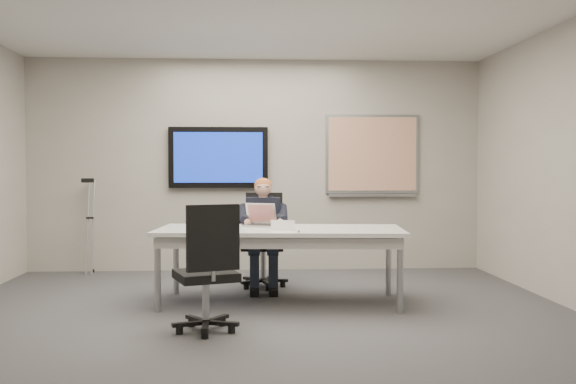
{
  "coord_description": "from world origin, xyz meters",
  "views": [
    {
      "loc": [
        -0.08,
        -5.54,
        1.35
      ],
      "look_at": [
        0.3,
        0.99,
        1.11
      ],
      "focal_mm": 40.0,
      "sensor_mm": 36.0,
      "label": 1
    }
  ],
  "objects": [
    {
      "name": "wall_front",
      "position": [
        0.0,
        -3.0,
        1.4
      ],
      "size": [
        6.0,
        0.02,
        2.8
      ],
      "primitive_type": "cube",
      "color": "#A09B90",
      "rests_on": "ground"
    },
    {
      "name": "crutch",
      "position": [
        -2.14,
        2.81,
        0.63
      ],
      "size": [
        0.34,
        0.53,
        1.29
      ],
      "primitive_type": null,
      "rotation": [
        -0.18,
        0.0,
        0.36
      ],
      "color": "#ADAFB5",
      "rests_on": "ground"
    },
    {
      "name": "tv_display",
      "position": [
        -0.5,
        2.95,
        1.5
      ],
      "size": [
        1.3,
        0.09,
        0.8
      ],
      "color": "black",
      "rests_on": "wall_back"
    },
    {
      "name": "office_chair_far",
      "position": [
        0.07,
        1.79,
        0.33
      ],
      "size": [
        0.55,
        0.55,
        1.07
      ],
      "rotation": [
        0.0,
        0.0,
        -0.08
      ],
      "color": "black",
      "rests_on": "ground"
    },
    {
      "name": "floor",
      "position": [
        0.0,
        0.0,
        0.0
      ],
      "size": [
        6.0,
        6.0,
        0.02
      ],
      "primitive_type": "cube",
      "color": "#3C3C3F",
      "rests_on": "ground"
    },
    {
      "name": "whiteboard",
      "position": [
        1.55,
        2.97,
        1.53
      ],
      "size": [
        1.25,
        0.08,
        1.1
      ],
      "color": "#919599",
      "rests_on": "wall_back"
    },
    {
      "name": "name_tent",
      "position": [
        0.23,
        0.71,
        0.8
      ],
      "size": [
        0.25,
        0.13,
        0.09
      ],
      "primitive_type": null,
      "rotation": [
        0.0,
        0.0,
        -0.3
      ],
      "color": "white",
      "rests_on": "conference_table"
    },
    {
      "name": "conference_table",
      "position": [
        0.22,
        0.87,
        0.67
      ],
      "size": [
        2.53,
        1.23,
        0.75
      ],
      "rotation": [
        0.0,
        0.0,
        -0.09
      ],
      "color": "white",
      "rests_on": "ground"
    },
    {
      "name": "seated_person",
      "position": [
        0.06,
        1.55,
        0.5
      ],
      "size": [
        0.39,
        0.67,
        1.25
      ],
      "rotation": [
        0.0,
        0.0,
        -0.02
      ],
      "color": "#1F2634",
      "rests_on": "office_chair_far"
    },
    {
      "name": "laptop",
      "position": [
        0.03,
        1.15,
        0.81
      ],
      "size": [
        0.39,
        0.42,
        0.23
      ],
      "rotation": [
        0.0,
        0.0,
        -0.4
      ],
      "color": "#B6B6B8",
      "rests_on": "conference_table"
    },
    {
      "name": "wall_back",
      "position": [
        0.0,
        3.0,
        1.4
      ],
      "size": [
        6.0,
        0.02,
        2.8
      ],
      "primitive_type": "cube",
      "color": "#A09B90",
      "rests_on": "ground"
    },
    {
      "name": "pen",
      "position": [
        0.38,
        0.5,
        0.76
      ],
      "size": [
        0.03,
        0.14,
        0.01
      ],
      "primitive_type": "cylinder",
      "rotation": [
        0.0,
        1.57,
        1.45
      ],
      "color": "black",
      "rests_on": "conference_table"
    },
    {
      "name": "office_chair_near",
      "position": [
        -0.44,
        -0.28,
        0.33
      ],
      "size": [
        0.65,
        0.65,
        1.07
      ],
      "rotation": [
        0.0,
        0.0,
        3.48
      ],
      "color": "black",
      "rests_on": "ground"
    }
  ]
}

